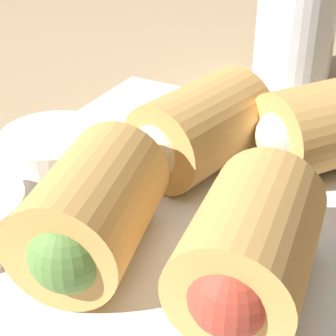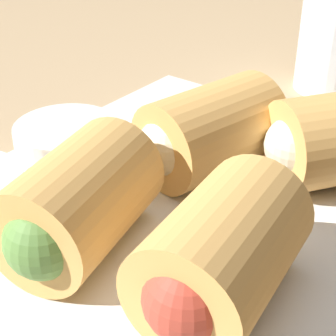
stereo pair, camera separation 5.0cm
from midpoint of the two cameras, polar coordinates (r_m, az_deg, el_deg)
table_surface at (r=39.75cm, az=-3.98°, el=-4.98°), size 180.00×140.00×2.00cm
serving_plate at (r=37.22cm, az=-3.86°, el=-4.45°), size 35.04×26.97×1.50cm
roll_front_left at (r=38.52cm, az=-0.84°, el=3.70°), size 10.80×8.08×6.26cm
roll_front_right at (r=30.68cm, az=-12.45°, el=-5.03°), size 10.82×8.21×6.26cm
roll_back_left at (r=27.68cm, az=2.96°, el=-8.73°), size 10.65×7.38×6.26cm
roll_back_right at (r=39.86cm, az=11.89°, el=3.99°), size 11.15×10.43×6.26cm
dipping_bowl_near at (r=40.20cm, az=-14.98°, el=1.49°), size 7.39×7.39×3.12cm
drinking_glass at (r=58.49cm, az=10.42°, el=13.90°), size 7.91×7.91×11.14cm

